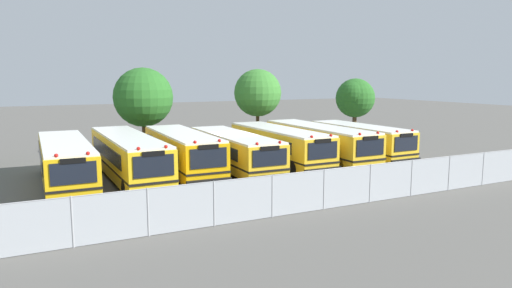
{
  "coord_description": "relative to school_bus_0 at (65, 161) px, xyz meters",
  "views": [
    {
      "loc": [
        -11.74,
        -26.67,
        5.93
      ],
      "look_at": [
        1.55,
        0.0,
        1.6
      ],
      "focal_mm": 32.31,
      "sensor_mm": 36.0,
      "label": 1
    }
  ],
  "objects": [
    {
      "name": "school_bus_6",
      "position": [
        19.95,
        -0.28,
        -0.03
      ],
      "size": [
        2.6,
        9.28,
        2.59
      ],
      "rotation": [
        0.0,
        0.0,
        3.16
      ],
      "color": "yellow",
      "rests_on": "ground_plane"
    },
    {
      "name": "school_bus_3",
      "position": [
        9.94,
        -0.14,
        -0.07
      ],
      "size": [
        2.75,
        10.42,
        2.51
      ],
      "rotation": [
        0.0,
        0.0,
        3.12
      ],
      "color": "yellow",
      "rests_on": "ground_plane"
    },
    {
      "name": "tree_3",
      "position": [
        26.63,
        8.88,
        2.61
      ],
      "size": [
        3.81,
        3.76,
        5.83
      ],
      "color": "#4C3823",
      "rests_on": "ground_plane"
    },
    {
      "name": "school_bus_4",
      "position": [
        13.43,
        0.19,
        -0.0
      ],
      "size": [
        2.57,
        10.47,
        2.64
      ],
      "rotation": [
        0.0,
        0.0,
        3.15
      ],
      "color": "yellow",
      "rests_on": "ground_plane"
    },
    {
      "name": "ground_plane",
      "position": [
        10.05,
        -0.02,
        -1.39
      ],
      "size": [
        160.0,
        160.0,
        0.0
      ],
      "primitive_type": "plane",
      "color": "#595651"
    },
    {
      "name": "school_bus_5",
      "position": [
        16.59,
        0.1,
        0.02
      ],
      "size": [
        2.59,
        11.13,
        2.68
      ],
      "rotation": [
        0.0,
        0.0,
        3.14
      ],
      "color": "yellow",
      "rests_on": "ground_plane"
    },
    {
      "name": "tree_2",
      "position": [
        15.9,
        8.46,
        3.17
      ],
      "size": [
        4.03,
        4.03,
        6.63
      ],
      "color": "#4C3823",
      "rests_on": "ground_plane"
    },
    {
      "name": "school_bus_1",
      "position": [
        3.36,
        0.0,
        0.05
      ],
      "size": [
        2.6,
        11.55,
        2.75
      ],
      "rotation": [
        0.0,
        0.0,
        3.16
      ],
      "color": "yellow",
      "rests_on": "ground_plane"
    },
    {
      "name": "traffic_cone",
      "position": [
        19.84,
        -9.24,
        -1.05
      ],
      "size": [
        0.52,
        0.52,
        0.68
      ],
      "primitive_type": "cone",
      "color": "#EA5914",
      "rests_on": "ground_plane"
    },
    {
      "name": "school_bus_2",
      "position": [
        6.63,
        0.1,
        0.05
      ],
      "size": [
        2.69,
        9.94,
        2.74
      ],
      "rotation": [
        0.0,
        0.0,
        3.12
      ],
      "color": "#EAA80C",
      "rests_on": "ground_plane"
    },
    {
      "name": "school_bus_0",
      "position": [
        0.0,
        0.0,
        0.0
      ],
      "size": [
        2.51,
        10.9,
        2.65
      ],
      "rotation": [
        0.0,
        0.0,
        3.14
      ],
      "color": "yellow",
      "rests_on": "ground_plane"
    },
    {
      "name": "chainlink_fence",
      "position": [
        10.04,
        -10.0,
        -0.43
      ],
      "size": [
        26.49,
        0.07,
        1.86
      ],
      "color": "#9EA0A3",
      "rests_on": "ground_plane"
    },
    {
      "name": "tree_1",
      "position": [
        6.36,
        8.68,
        3.14
      ],
      "size": [
        4.5,
        4.5,
        6.67
      ],
      "color": "#4C3823",
      "rests_on": "ground_plane"
    }
  ]
}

